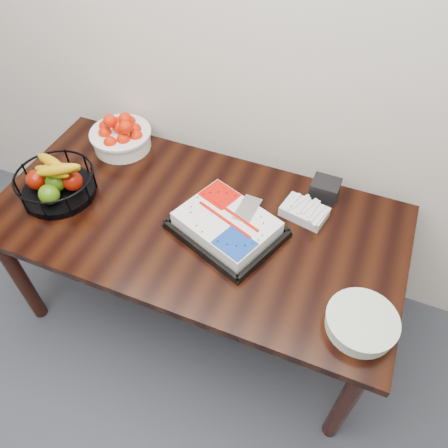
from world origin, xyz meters
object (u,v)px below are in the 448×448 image
at_px(plate_stack, 361,323).
at_px(fruit_basket, 56,182).
at_px(napkin_box, 325,189).
at_px(cake_tray, 227,225).
at_px(table, 196,232).
at_px(tangerine_bowl, 120,133).

bearing_deg(plate_stack, fruit_basket, 173.60).
bearing_deg(fruit_basket, napkin_box, 21.57).
height_order(cake_tray, plate_stack, cake_tray).
relative_size(table, plate_stack, 7.01).
relative_size(fruit_basket, plate_stack, 1.36).
distance_m(cake_tray, napkin_box, 0.49).
xyz_separation_m(cake_tray, plate_stack, (0.61, -0.24, -0.01)).
distance_m(cake_tray, plate_stack, 0.65).
bearing_deg(napkin_box, tangerine_bowl, -177.94).
bearing_deg(napkin_box, cake_tray, -132.24).
relative_size(table, napkin_box, 14.64).
height_order(table, plate_stack, plate_stack).
distance_m(tangerine_bowl, plate_stack, 1.43).
height_order(tangerine_bowl, napkin_box, tangerine_bowl).
bearing_deg(fruit_basket, plate_stack, -6.40).
bearing_deg(tangerine_bowl, fruit_basket, -102.44).
height_order(fruit_basket, plate_stack, fruit_basket).
height_order(table, cake_tray, cake_tray).
relative_size(cake_tray, napkin_box, 4.33).
relative_size(table, tangerine_bowl, 5.91).
bearing_deg(plate_stack, table, 161.76).
bearing_deg(table, cake_tray, -5.15).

